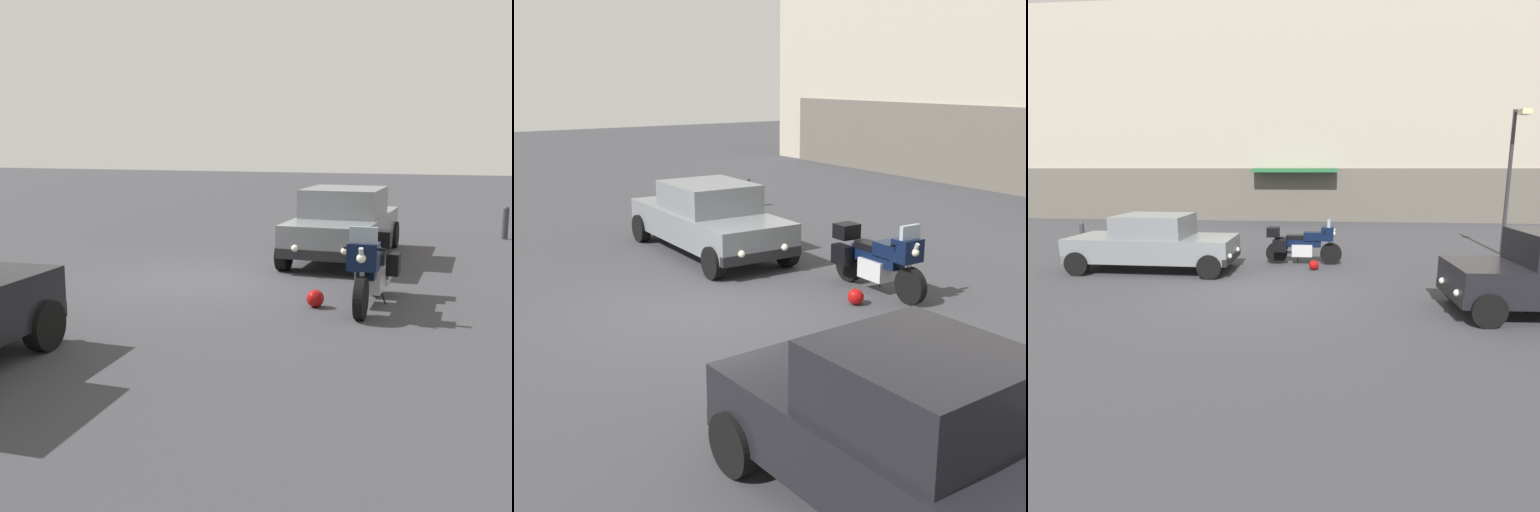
% 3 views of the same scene
% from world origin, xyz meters
% --- Properties ---
extents(ground_plane, '(80.00, 80.00, 0.00)m').
position_xyz_m(ground_plane, '(0.00, 0.00, 0.00)').
color(ground_plane, '#38383D').
extents(building_facade_rear, '(35.82, 3.40, 11.22)m').
position_xyz_m(building_facade_rear, '(0.00, 15.09, 5.56)').
color(building_facade_rear, '#A89E8E').
rests_on(building_facade_rear, ground).
extents(motorcycle, '(2.26, 0.76, 1.36)m').
position_xyz_m(motorcycle, '(0.99, 3.14, 0.62)').
color(motorcycle, black).
rests_on(motorcycle, ground).
extents(helmet, '(0.28, 0.28, 0.28)m').
position_xyz_m(helmet, '(1.36, 2.34, 0.14)').
color(helmet, '#990C0C').
rests_on(helmet, ground).
extents(car_sedan_far, '(4.60, 1.97, 1.56)m').
position_xyz_m(car_sedan_far, '(-3.06, 1.94, 0.78)').
color(car_sedan_far, slate).
rests_on(car_sedan_far, ground).
extents(streetlamp_curbside, '(0.28, 0.94, 4.61)m').
position_xyz_m(streetlamp_curbside, '(7.51, 5.03, 2.82)').
color(streetlamp_curbside, '#2D2D33').
rests_on(streetlamp_curbside, ground).
extents(bollard_curbside, '(0.16, 0.16, 0.88)m').
position_xyz_m(bollard_curbside, '(-7.19, 5.46, 0.46)').
color(bollard_curbside, '#333338').
rests_on(bollard_curbside, ground).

